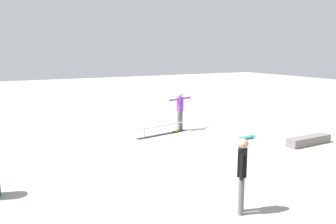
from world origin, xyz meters
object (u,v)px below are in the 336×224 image
Objects in this scene: grind_rail at (162,130)px; skateboard_main at (176,129)px; skater_main at (180,108)px; loose_skateboard_teal at (247,137)px; skate_ledge at (309,140)px; bystander_black_shirt at (242,171)px.

grind_rail is 0.86m from skateboard_main.
grind_rail is at bearing -179.08° from skater_main.
skater_main is at bearing -172.60° from grind_rail.
loose_skateboard_teal is at bearing -76.67° from skater_main.
loose_skateboard_teal is (-2.54, 2.16, -0.10)m from grind_rail.
skateboard_main is (0.23, 0.04, -0.88)m from skater_main.
grind_rail is at bearing -31.29° from skateboard_main.
skate_ledge reaches higher than skateboard_main.
skateboard_main is (-0.80, -0.31, -0.10)m from grind_rail.
skate_ledge is at bearing -72.74° from skater_main.
loose_skateboard_teal is (-4.30, -4.83, -0.83)m from bystander_black_shirt.
grind_rail is 3.34m from loose_skateboard_teal.
skater_main is at bearing 136.56° from skateboard_main.
grind_rail is 1.46× the size of skater_main.
skateboard_main is 0.47× the size of bystander_black_shirt.
grind_rail reaches higher than skate_ledge.
grind_rail is 2.92× the size of loose_skateboard_teal.
skate_ledge is 1.18× the size of skater_main.
grind_rail reaches higher than skateboard_main.
bystander_black_shirt is (2.55, 7.30, 0.83)m from skateboard_main.
loose_skateboard_teal is at bearing -49.71° from skate_ledge.
loose_skateboard_teal is at bearing -179.67° from bystander_black_shirt.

